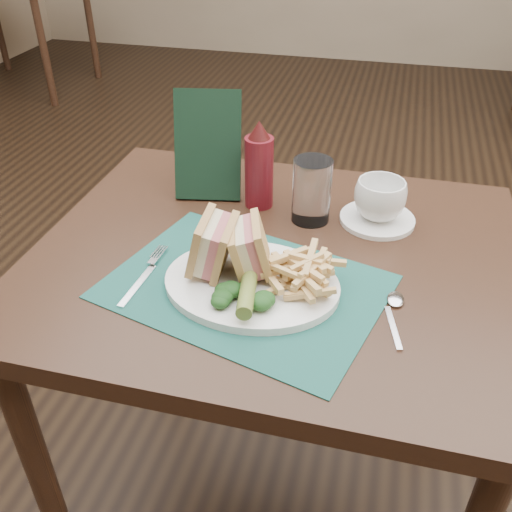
{
  "coord_description": "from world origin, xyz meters",
  "views": [
    {
      "loc": [
        0.18,
        -1.36,
        1.35
      ],
      "look_at": [
        -0.02,
        -0.59,
        0.8
      ],
      "focal_mm": 40.0,
      "sensor_mm": 36.0,
      "label": 1
    }
  ],
  "objects": [
    {
      "name": "floor",
      "position": [
        0.0,
        0.0,
        0.0
      ],
      "size": [
        7.0,
        7.0,
        0.0
      ],
      "primitive_type": "plane",
      "color": "black",
      "rests_on": "ground"
    },
    {
      "name": "fries_pile",
      "position": [
        0.06,
        -0.61,
        0.8
      ],
      "size": [
        0.18,
        0.2,
        0.06
      ],
      "primitive_type": null,
      "color": "tan",
      "rests_on": "plate"
    },
    {
      "name": "plate",
      "position": [
        -0.02,
        -0.62,
        0.76
      ],
      "size": [
        0.31,
        0.25,
        0.01
      ],
      "primitive_type": null,
      "rotation": [
        0.0,
        0.0,
        -0.03
      ],
      "color": "white",
      "rests_on": "placemat"
    },
    {
      "name": "spoon",
      "position": [
        0.22,
        -0.64,
        0.76
      ],
      "size": [
        0.07,
        0.15,
        0.01
      ],
      "primitive_type": null,
      "rotation": [
        0.0,
        0.0,
        0.25
      ],
      "color": "silver",
      "rests_on": "table_main"
    },
    {
      "name": "sandwich_half_b",
      "position": [
        -0.05,
        -0.6,
        0.82
      ],
      "size": [
        0.1,
        0.12,
        0.1
      ],
      "primitive_type": null,
      "rotation": [
        0.0,
        -0.24,
        0.31
      ],
      "color": "tan",
      "rests_on": "plate"
    },
    {
      "name": "wall_back",
      "position": [
        0.0,
        3.5,
        0.0
      ],
      "size": [
        6.0,
        0.0,
        6.0
      ],
      "primitive_type": "plane",
      "rotation": [
        1.57,
        0.0,
        0.0
      ],
      "color": "tan",
      "rests_on": "ground"
    },
    {
      "name": "pickle_spear",
      "position": [
        -0.01,
        -0.67,
        0.79
      ],
      "size": [
        0.04,
        0.12,
        0.03
      ],
      "primitive_type": "cylinder",
      "rotation": [
        1.54,
        0.0,
        0.16
      ],
      "color": "olive",
      "rests_on": "plate"
    },
    {
      "name": "placemat",
      "position": [
        -0.03,
        -0.62,
        0.75
      ],
      "size": [
        0.52,
        0.43,
        0.0
      ],
      "primitive_type": "cube",
      "rotation": [
        0.0,
        0.0,
        -0.27
      ],
      "color": "#184C44",
      "rests_on": "table_main"
    },
    {
      "name": "table_main",
      "position": [
        0.0,
        -0.5,
        0.38
      ],
      "size": [
        0.9,
        0.75,
        0.75
      ],
      "primitive_type": null,
      "color": "black",
      "rests_on": "ground"
    },
    {
      "name": "saucer",
      "position": [
        0.17,
        -0.34,
        0.76
      ],
      "size": [
        0.18,
        0.18,
        0.01
      ],
      "primitive_type": "cylinder",
      "rotation": [
        0.0,
        0.0,
        -0.26
      ],
      "color": "white",
      "rests_on": "table_main"
    },
    {
      "name": "coffee_cup",
      "position": [
        0.17,
        -0.34,
        0.8
      ],
      "size": [
        0.14,
        0.14,
        0.08
      ],
      "primitive_type": "imported",
      "rotation": [
        0.0,
        0.0,
        0.89
      ],
      "color": "white",
      "rests_on": "saucer"
    },
    {
      "name": "kale_garnish",
      "position": [
        -0.01,
        -0.68,
        0.78
      ],
      "size": [
        0.11,
        0.08,
        0.03
      ],
      "primitive_type": null,
      "color": "#133413",
      "rests_on": "plate"
    },
    {
      "name": "ketchup_bottle",
      "position": [
        -0.07,
        -0.33,
        0.84
      ],
      "size": [
        0.08,
        0.08,
        0.19
      ],
      "primitive_type": null,
      "rotation": [
        0.0,
        0.0,
        0.42
      ],
      "color": "#540E15",
      "rests_on": "table_main"
    },
    {
      "name": "fork",
      "position": [
        -0.21,
        -0.63,
        0.76
      ],
      "size": [
        0.04,
        0.17,
        0.01
      ],
      "primitive_type": null,
      "rotation": [
        0.0,
        0.0,
        -0.06
      ],
      "color": "silver",
      "rests_on": "placemat"
    },
    {
      "name": "table_bg_left",
      "position": [
        -2.44,
        2.25,
        0.38
      ],
      "size": [
        0.9,
        0.75,
        0.75
      ],
      "primitive_type": null,
      "color": "black",
      "rests_on": "ground"
    },
    {
      "name": "drinking_glass",
      "position": [
        0.04,
        -0.37,
        0.81
      ],
      "size": [
        0.08,
        0.08,
        0.13
      ],
      "primitive_type": "cylinder",
      "rotation": [
        0.0,
        0.0,
        0.1
      ],
      "color": "silver",
      "rests_on": "table_main"
    },
    {
      "name": "sandwich_half_a",
      "position": [
        -0.11,
        -0.6,
        0.82
      ],
      "size": [
        0.08,
        0.11,
        0.1
      ],
      "primitive_type": null,
      "rotation": [
        0.0,
        0.24,
        0.07
      ],
      "color": "tan",
      "rests_on": "plate"
    },
    {
      "name": "check_presenter",
      "position": [
        -0.19,
        -0.31,
        0.86
      ],
      "size": [
        0.15,
        0.11,
        0.22
      ],
      "primitive_type": "cube",
      "rotation": [
        -0.31,
        0.0,
        0.19
      ],
      "color": "black",
      "rests_on": "table_main"
    }
  ]
}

